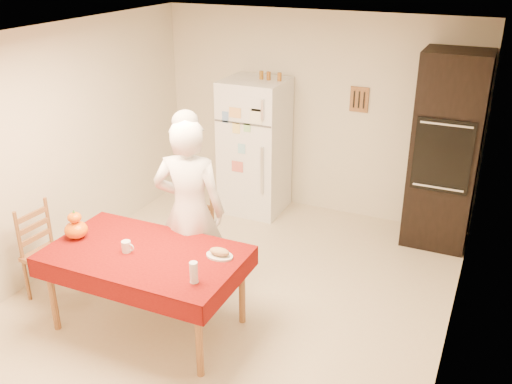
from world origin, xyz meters
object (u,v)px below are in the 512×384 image
Objects in this scene: wine_glass at (194,272)px; coffee_mug at (126,246)px; bread_plate at (220,256)px; chair_left at (45,249)px; refrigerator at (255,147)px; chair_far at (192,240)px; pumpkin_lower at (76,230)px; seated_woman at (190,212)px; dining_table at (145,259)px; oven_cabinet at (446,152)px.

coffee_mug is at bearing 166.94° from wine_glass.
chair_left is at bearing -174.75° from bread_plate.
chair_left reaches higher than bread_plate.
wine_glass is at bearing -74.69° from refrigerator.
chair_far is 1.21m from wine_glass.
pumpkin_lower is at bearing -170.50° from bread_plate.
wine_glass reaches higher than bread_plate.
bread_plate is at bearing 128.01° from seated_woman.
coffee_mug reaches higher than bread_plate.
dining_table is at bearing 159.41° from wine_glass.
oven_cabinet is 9.17× the size of bread_plate.
wine_glass is at bearing -13.06° from coffee_mug.
seated_woman is 8.78× the size of pumpkin_lower.
refrigerator is at bearing 107.79° from bread_plate.
oven_cabinet is 10.57× the size of pumpkin_lower.
coffee_mug is 0.81m from bread_plate.
chair_left is at bearing 8.29° from seated_woman.
refrigerator is 7.08× the size of bread_plate.
refrigerator is at bearing 93.64° from dining_table.
refrigerator reaches higher than chair_far.
dining_table is (0.17, -2.68, -0.16)m from refrigerator.
chair_left reaches higher than coffee_mug.
coffee_mug is (1.04, -0.08, 0.30)m from chair_left.
refrigerator reaches higher than wine_glass.
wine_glass is (0.61, -0.99, 0.34)m from chair_far.
oven_cabinet is 1.20× the size of seated_woman.
pumpkin_lower is 1.35m from bread_plate.
chair_far reaches higher than pumpkin_lower.
seated_woman is at bearing 121.98° from wine_glass.
oven_cabinet is at bearing -46.22° from chair_left.
dining_table is at bearing -96.17° from chair_far.
bread_plate is at bearing 17.98° from coffee_mug.
oven_cabinet is 3.59m from coffee_mug.
refrigerator is at bearing -16.53° from chair_left.
bread_plate is (0.51, -0.39, -0.14)m from seated_woman.
dining_table is at bearing 63.87° from seated_woman.
wine_glass is (0.77, -0.18, 0.04)m from coffee_mug.
coffee_mug is (-0.26, -0.64, -0.10)m from seated_woman.
pumpkin_lower is at bearing -101.18° from refrigerator.
seated_woman is 0.66m from bread_plate.
oven_cabinet is 1.29× the size of dining_table.
oven_cabinet is 4.30m from chair_left.
refrigerator is 0.93× the size of seated_woman.
wine_glass is (0.63, -0.24, 0.16)m from dining_table.
dining_table is 9.66× the size of wine_glass.
coffee_mug is 0.48× the size of pumpkin_lower.
refrigerator is 9.66× the size of wine_glass.
oven_cabinet is at bearing 59.67° from bread_plate.
pumpkin_lower is 1.18× the size of wine_glass.
pumpkin_lower is at bearing -137.54° from chair_far.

